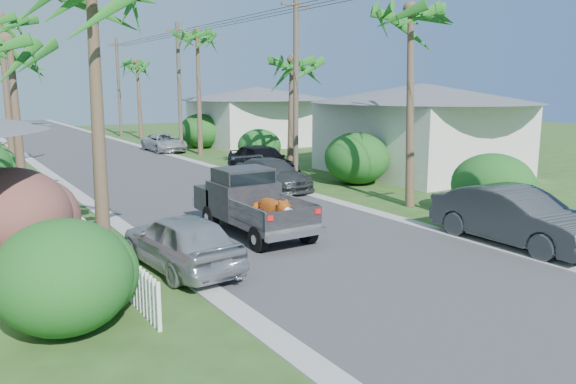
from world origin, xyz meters
TOP-DOWN VIEW (x-y plane):
  - ground at (0.00, 0.00)m, footprint 120.00×120.00m
  - road at (0.00, 25.00)m, footprint 8.00×100.00m
  - curb_left at (-4.30, 25.00)m, footprint 0.60×100.00m
  - curb_right at (4.30, 25.00)m, footprint 0.60×100.00m
  - pickup_truck at (-0.93, 5.81)m, footprint 1.98×5.12m
  - parked_car_rn at (5.00, 0.16)m, footprint 1.86×5.19m
  - parked_car_rm at (3.60, 11.90)m, footprint 2.18×4.82m
  - parked_car_rf at (5.00, 15.25)m, footprint 2.01×4.98m
  - parked_car_rd at (4.72, 29.08)m, footprint 2.21×4.68m
  - parked_car_ln at (-4.23, 3.33)m, footprint 2.10×4.48m
  - palm_l_b at (-6.80, 12.00)m, footprint 4.40×4.40m
  - palm_l_c at (-6.00, 22.00)m, footprint 4.40×4.40m
  - palm_r_a at (6.30, 6.00)m, footprint 4.40×4.40m
  - palm_r_b at (6.60, 15.00)m, footprint 4.40×4.40m
  - palm_r_c at (6.20, 26.00)m, footprint 4.40×4.40m
  - palm_r_d at (6.50, 40.00)m, footprint 4.40×4.40m
  - shrub_l_a at (-7.50, 1.00)m, footprint 2.60×2.86m
  - shrub_l_b at (-7.80, 6.00)m, footprint 3.00×3.30m
  - shrub_l_c at (-7.40, 10.00)m, footprint 2.40×2.64m
  - shrub_r_a at (7.60, 3.00)m, footprint 2.80×3.08m
  - shrub_r_b at (7.80, 11.00)m, footprint 3.00×3.30m
  - shrub_r_c at (7.50, 20.00)m, footprint 2.60×2.86m
  - shrub_r_d at (8.00, 30.00)m, footprint 3.20×3.52m
  - picket_fence at (-6.00, 5.50)m, footprint 0.10×11.00m
  - house_right_near at (13.00, 12.00)m, footprint 8.00×9.00m
  - house_right_far at (13.00, 30.00)m, footprint 9.00×8.00m
  - utility_pole_b at (5.60, 13.00)m, footprint 1.60×0.26m
  - utility_pole_c at (5.60, 28.00)m, footprint 1.60×0.26m
  - utility_pole_d at (5.60, 43.00)m, footprint 1.60×0.26m

SIDE VIEW (x-z plane):
  - ground at x=0.00m, z-range 0.00..0.00m
  - road at x=0.00m, z-range 0.00..0.02m
  - curb_left at x=-4.30m, z-range 0.00..0.06m
  - curb_right at x=4.30m, z-range 0.00..0.06m
  - picket_fence at x=-6.00m, z-range 0.00..1.00m
  - parked_car_rd at x=4.72m, z-range 0.00..1.29m
  - parked_car_rm at x=3.60m, z-range 0.00..1.37m
  - parked_car_ln at x=-4.23m, z-range 0.00..1.48m
  - parked_car_rf at x=5.00m, z-range 0.00..1.69m
  - parked_car_rn at x=5.00m, z-range 0.00..1.70m
  - shrub_l_c at x=-7.40m, z-range 0.00..2.00m
  - pickup_truck at x=-0.93m, z-range -0.02..2.04m
  - shrub_r_c at x=7.50m, z-range 0.00..2.10m
  - shrub_l_a at x=-7.50m, z-range 0.00..2.20m
  - shrub_r_a at x=7.60m, z-range 0.00..2.30m
  - shrub_r_b at x=7.80m, z-range 0.00..2.50m
  - shrub_l_b at x=-7.80m, z-range 0.00..2.60m
  - shrub_r_d at x=8.00m, z-range 0.00..2.60m
  - house_right_far at x=13.00m, z-range -0.18..4.42m
  - house_right_near at x=13.00m, z-range -0.18..4.62m
  - utility_pole_b at x=5.60m, z-range 0.10..9.10m
  - utility_pole_c at x=5.60m, z-range 0.10..9.10m
  - utility_pole_d at x=5.60m, z-range 0.10..9.10m
  - palm_r_b at x=6.60m, z-range 2.35..9.55m
  - palm_l_b at x=-6.80m, z-range 2.44..9.85m
  - palm_r_d at x=6.50m, z-range 2.73..10.74m
  - palm_r_a at x=6.30m, z-range 3.07..11.78m
  - palm_l_c at x=-6.00m, z-range 3.31..12.51m
  - palm_r_c at x=6.20m, z-range 3.41..12.81m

